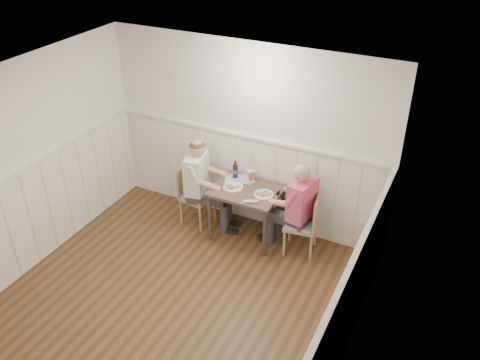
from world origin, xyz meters
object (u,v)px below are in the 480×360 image
Objects in this scene: dining_table at (247,196)px; chair_left at (194,193)px; chair_right at (305,222)px; grass_vase at (249,166)px; diner_cream at (200,190)px; man_in_pink at (298,215)px; beer_bottle at (235,170)px.

dining_table is 0.83m from chair_left.
grass_vase reaches higher than chair_right.
diner_cream is at bearing -177.59° from chair_right.
chair_right reaches higher than chair_left.
dining_table is 0.41m from grass_vase.
dining_table is 0.74m from man_in_pink.
chair_left is 3.32× the size of beer_bottle.
beer_bottle is at bearing 170.29° from chair_right.
beer_bottle reaches higher than chair_left.
chair_left is 0.90m from grass_vase.
chair_right is 1.07m from grass_vase.
diner_cream is at bearing -19.12° from chair_left.
grass_vase is at bearing 25.04° from beer_bottle.
grass_vase reaches higher than dining_table.
chair_left reaches higher than dining_table.
chair_right is at bearing 1.18° from dining_table.
dining_table is at bearing -179.27° from man_in_pink.
diner_cream is at bearing -150.50° from grass_vase.
man_in_pink is 1.42m from diner_cream.
man_in_pink is (-0.10, -0.01, 0.08)m from chair_right.
grass_vase is at bearing 161.60° from man_in_pink.
beer_bottle is at bearing -154.96° from grass_vase.
man_in_pink is 1.07m from beer_bottle.
beer_bottle is at bearing 142.80° from dining_table.
diner_cream is at bearing -176.11° from dining_table.
chair_left is 0.65× the size of man_in_pink.
chair_right is 1.53m from diner_cream.
chair_left is 0.17m from diner_cream.
beer_bottle is at bearing 31.22° from diner_cream.
grass_vase is (0.17, 0.08, 0.06)m from beer_bottle.
man_in_pink reaches higher than chair_left.
diner_cream is (-1.42, -0.06, 0.02)m from man_in_pink.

